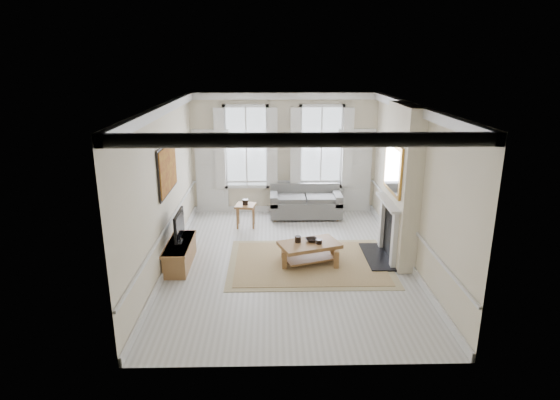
{
  "coord_description": "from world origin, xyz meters",
  "views": [
    {
      "loc": [
        -0.39,
        -9.4,
        4.3
      ],
      "look_at": [
        -0.17,
        0.59,
        1.25
      ],
      "focal_mm": 30.0,
      "sensor_mm": 36.0,
      "label": 1
    }
  ],
  "objects_px": {
    "side_table": "(246,209)",
    "coffee_table": "(309,246)",
    "sofa": "(305,204)",
    "tv_stand": "(180,254)"
  },
  "relations": [
    {
      "from": "sofa",
      "to": "coffee_table",
      "type": "distance_m",
      "value": 3.17
    },
    {
      "from": "sofa",
      "to": "coffee_table",
      "type": "relative_size",
      "value": 1.37
    },
    {
      "from": "side_table",
      "to": "coffee_table",
      "type": "xyz_separation_m",
      "value": [
        1.49,
        -2.37,
        -0.1
      ]
    },
    {
      "from": "sofa",
      "to": "coffee_table",
      "type": "bearing_deg",
      "value": -92.63
    },
    {
      "from": "side_table",
      "to": "sofa",
      "type": "bearing_deg",
      "value": 25.68
    },
    {
      "from": "side_table",
      "to": "tv_stand",
      "type": "relative_size",
      "value": 0.41
    },
    {
      "from": "sofa",
      "to": "side_table",
      "type": "distance_m",
      "value": 1.82
    },
    {
      "from": "sofa",
      "to": "tv_stand",
      "type": "relative_size",
      "value": 1.35
    },
    {
      "from": "sofa",
      "to": "tv_stand",
      "type": "xyz_separation_m",
      "value": [
        -2.94,
        -3.2,
        -0.11
      ]
    },
    {
      "from": "side_table",
      "to": "tv_stand",
      "type": "bearing_deg",
      "value": -118.29
    }
  ]
}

